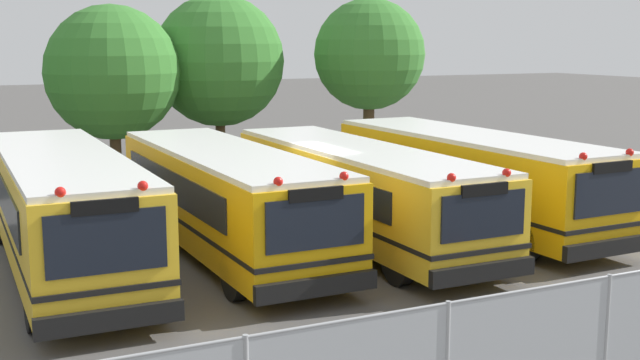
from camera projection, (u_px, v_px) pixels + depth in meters
ground_plane at (292, 245)px, 20.35m from camera, size 160.00×160.00×0.00m
school_bus_0 at (64, 207)px, 17.79m from camera, size 2.58×10.34×2.77m
school_bus_1 at (226, 196)px, 19.42m from camera, size 2.60×10.12×2.64m
school_bus_2 at (358, 189)px, 20.62m from camera, size 2.51×10.62×2.54m
school_bus_3 at (469, 175)px, 22.27m from camera, size 2.84×10.28×2.69m
tree_1 at (109, 72)px, 28.58m from camera, size 4.78×4.78×6.33m
tree_2 at (221, 62)px, 31.06m from camera, size 5.03×5.03×6.80m
tree_3 at (369, 54)px, 31.69m from camera, size 4.36×4.36×6.70m
chainlink_fence at (606, 328)px, 11.93m from camera, size 16.99×0.07×1.72m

